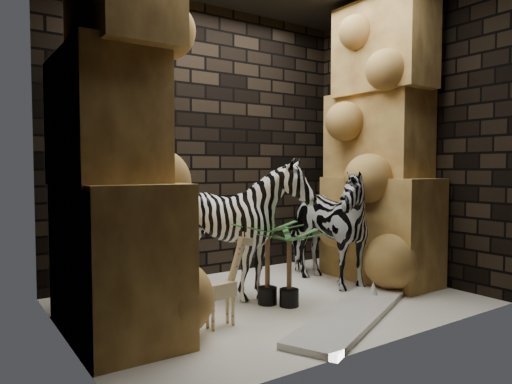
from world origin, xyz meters
TOP-DOWN VIEW (x-y plane):
  - floor at (0.00, 0.00)m, footprint 3.50×3.50m
  - wall_back at (0.00, 1.25)m, footprint 3.50×0.00m
  - wall_front at (0.00, -1.25)m, footprint 3.50×0.00m
  - wall_left at (-1.75, 0.00)m, footprint 0.00×3.00m
  - wall_right at (1.75, 0.00)m, footprint 0.00×3.00m
  - rock_pillar_left at (-1.40, 0.00)m, footprint 0.68×1.30m
  - rock_pillar_right at (1.42, 0.00)m, footprint 0.58×1.25m
  - zebra_right at (0.78, 0.19)m, footprint 0.68×1.20m
  - zebra_left at (-0.21, 0.24)m, footprint 1.32×1.50m
  - giraffe_toy at (-0.72, -0.33)m, footprint 0.38×0.16m
  - palm_front at (-0.08, -0.05)m, footprint 0.36×0.36m
  - palm_back at (0.04, -0.20)m, footprint 0.36×0.36m
  - surfboard at (0.24, -0.74)m, footprint 1.74×1.12m

SIDE VIEW (x-z plane):
  - floor at x=0.00m, z-range 0.00..0.00m
  - surfboard at x=0.24m, z-range 0.00..0.05m
  - palm_back at x=0.04m, z-range 0.00..0.68m
  - giraffe_toy at x=-0.72m, z-range 0.00..0.72m
  - palm_front at x=-0.08m, z-range 0.00..0.75m
  - zebra_left at x=-0.21m, z-range 0.00..1.17m
  - zebra_right at x=0.78m, z-range 0.00..1.39m
  - wall_back at x=0.00m, z-range -0.25..3.25m
  - wall_front at x=0.00m, z-range -0.25..3.25m
  - wall_left at x=-1.75m, z-range 0.00..3.00m
  - wall_right at x=1.75m, z-range 0.00..3.00m
  - rock_pillar_left at x=-1.40m, z-range 0.00..3.00m
  - rock_pillar_right at x=1.42m, z-range 0.00..3.00m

